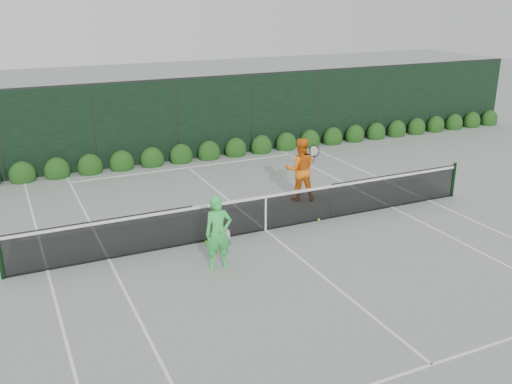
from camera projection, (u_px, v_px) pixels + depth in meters
name	position (u px, v px, depth m)	size (l,w,h in m)	color
ground	(265.00, 230.00, 15.06)	(80.00, 80.00, 0.00)	slate
tennis_net	(265.00, 212.00, 14.88)	(12.90, 0.10, 1.07)	black
player_woman	(218.00, 233.00, 12.75)	(0.68, 0.47, 1.70)	#3FD758
player_man	(300.00, 169.00, 17.03)	(1.11, 0.98, 1.91)	orange
court_lines	(265.00, 230.00, 15.06)	(11.03, 23.83, 0.01)	white
windscreen_fence	(321.00, 210.00, 12.24)	(32.00, 21.07, 3.06)	black
hedge_row	(181.00, 156.00, 21.10)	(31.66, 0.65, 0.94)	#15370F
tennis_balls	(249.00, 238.00, 14.47)	(3.55, 1.05, 0.07)	#B8E733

